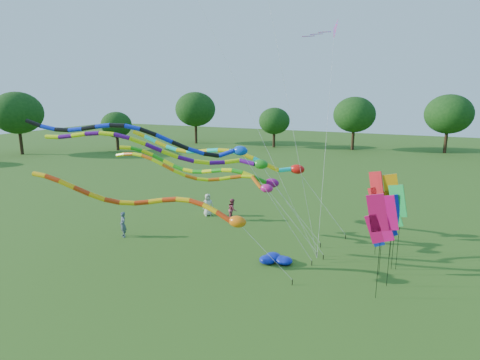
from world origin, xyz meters
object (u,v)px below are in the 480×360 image
at_px(person_b, 123,224).
at_px(person_c, 233,210).
at_px(tube_kite_red, 162,204).
at_px(person_a, 208,205).
at_px(blue_nylon_heap, 282,259).
at_px(tube_kite_orange, 208,175).

height_order(person_b, person_c, person_b).
bearing_deg(person_c, tube_kite_red, 160.41).
distance_m(tube_kite_red, person_a, 10.88).
bearing_deg(blue_nylon_heap, tube_kite_orange, 169.99).
height_order(tube_kite_red, tube_kite_orange, tube_kite_orange).
xyz_separation_m(blue_nylon_heap, person_c, (-5.98, 6.01, 0.61)).
bearing_deg(tube_kite_red, person_c, 80.33).
distance_m(tube_kite_red, blue_nylon_heap, 7.74).
bearing_deg(person_c, person_b, 117.87).
distance_m(tube_kite_orange, person_a, 7.18).
bearing_deg(blue_nylon_heap, person_c, 134.83).
xyz_separation_m(blue_nylon_heap, person_a, (-8.30, 6.28, 0.65)).
relative_size(tube_kite_orange, blue_nylon_heap, 6.45).
xyz_separation_m(tube_kite_red, tube_kite_orange, (0.29, 4.76, 0.73)).
height_order(tube_kite_orange, person_c, tube_kite_orange).
height_order(blue_nylon_heap, person_c, person_c).
distance_m(person_a, person_c, 2.34).
xyz_separation_m(person_b, person_c, (5.42, 6.34, -0.02)).
relative_size(tube_kite_orange, person_b, 7.53).
relative_size(tube_kite_orange, person_a, 7.38).
height_order(person_a, person_b, person_a).
bearing_deg(person_c, tube_kite_orange, 165.55).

